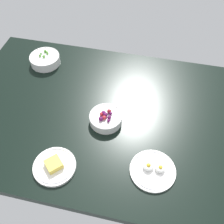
# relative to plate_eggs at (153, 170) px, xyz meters

# --- Properties ---
(dining_table) EXTENTS (1.54, 0.94, 0.04)m
(dining_table) POSITION_rel_plate_eggs_xyz_m (-0.23, 0.25, -0.03)
(dining_table) COLOR black
(dining_table) RESTS_ON ground
(plate_eggs) EXTENTS (0.19, 0.19, 0.04)m
(plate_eggs) POSITION_rel_plate_eggs_xyz_m (0.00, 0.00, 0.00)
(plate_eggs) COLOR white
(plate_eggs) RESTS_ON dining_table
(plate_cheese) EXTENTS (0.18, 0.18, 0.04)m
(plate_cheese) POSITION_rel_plate_eggs_xyz_m (-0.40, -0.07, 0.00)
(plate_cheese) COLOR white
(plate_cheese) RESTS_ON dining_table
(bowl_peas) EXTENTS (0.17, 0.17, 0.06)m
(bowl_peas) POSITION_rel_plate_eggs_xyz_m (-0.68, 0.54, 0.02)
(bowl_peas) COLOR white
(bowl_peas) RESTS_ON dining_table
(bowl_berries) EXTENTS (0.15, 0.15, 0.06)m
(bowl_berries) POSITION_rel_plate_eggs_xyz_m (-0.25, 0.21, 0.02)
(bowl_berries) COLOR white
(bowl_berries) RESTS_ON dining_table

